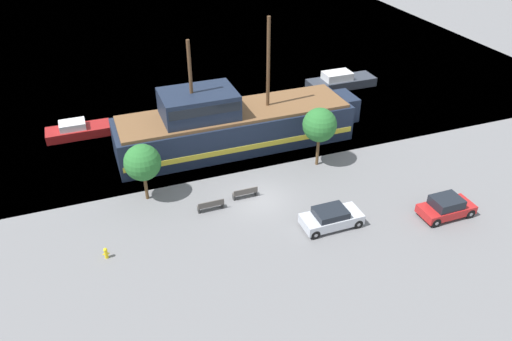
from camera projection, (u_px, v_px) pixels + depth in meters
name	position (u px, v px, depth m)	size (l,w,h in m)	color
ground_plane	(260.00, 199.00, 36.32)	(160.00, 160.00, 0.00)	slate
water_surface	(151.00, 30.00, 71.13)	(80.00, 80.00, 0.00)	teal
pirate_ship	(232.00, 124.00, 41.97)	(21.23, 5.31, 10.75)	#192338
moored_boat_dockside	(340.00, 81.00, 53.54)	(7.39, 2.47, 1.72)	#2D333D
moored_boat_outer	(78.00, 130.00, 44.25)	(5.53, 2.10, 1.42)	maroon
parked_car_curb_front	(446.00, 207.00, 34.28)	(3.81, 1.86, 1.50)	#B21E1E
parked_car_curb_mid	(331.00, 218.00, 33.34)	(4.09, 1.89, 1.38)	#B7BCC6
fire_hydrant	(106.00, 253.00, 30.84)	(0.42, 0.25, 0.76)	yellow
bench_promenade_east	(211.00, 205.00, 34.95)	(1.88, 0.45, 0.85)	#4C4742
bench_promenade_west	(245.00, 193.00, 36.24)	(1.82, 0.45, 0.85)	#4C4742
tree_row_east	(142.00, 163.00, 34.78)	(2.62, 2.62, 4.38)	brown
tree_row_mideast	(320.00, 125.00, 38.52)	(2.68, 2.68, 4.91)	brown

